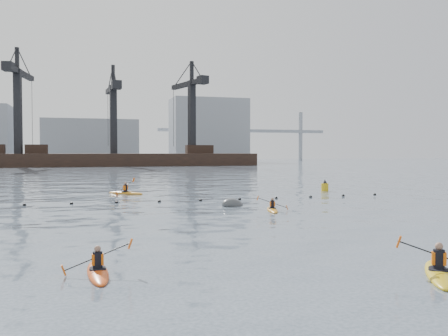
% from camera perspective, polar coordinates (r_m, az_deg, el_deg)
% --- Properties ---
extents(ground, '(400.00, 400.00, 0.00)m').
position_cam_1_polar(ground, '(13.85, 15.71, -13.23)').
color(ground, '#3B4855').
rests_on(ground, ground).
extents(float_line, '(33.24, 0.73, 0.24)m').
position_cam_1_polar(float_line, '(34.66, -5.36, -3.95)').
color(float_line, black).
rests_on(float_line, ground).
extents(barge_pier, '(72.00, 19.30, 29.50)m').
position_cam_1_polar(barge_pier, '(121.50, -13.23, 1.13)').
color(barge_pier, black).
rests_on(barge_pier, ground).
extents(skyline, '(141.00, 28.00, 22.00)m').
position_cam_1_polar(skyline, '(161.94, -13.20, 3.94)').
color(skyline, gray).
rests_on(skyline, ground).
extents(kayaker_0, '(2.07, 3.02, 1.11)m').
position_cam_1_polar(kayaker_0, '(14.79, -14.95, -11.88)').
color(kayaker_0, '#DE4C14').
rests_on(kayaker_0, ground).
extents(kayaker_1, '(2.52, 3.24, 1.24)m').
position_cam_1_polar(kayaker_1, '(15.45, 24.41, -11.33)').
color(kayaker_1, gold).
rests_on(kayaker_1, ground).
extents(kayaker_3, '(1.90, 2.87, 1.03)m').
position_cam_1_polar(kayaker_3, '(29.20, 5.84, -4.96)').
color(kayaker_3, orange).
rests_on(kayaker_3, ground).
extents(kayaker_5, '(3.12, 2.96, 1.45)m').
position_cam_1_polar(kayaker_5, '(41.37, -11.77, -2.91)').
color(kayaker_5, orange).
rests_on(kayaker_5, ground).
extents(mooring_buoy, '(2.36, 2.19, 1.35)m').
position_cam_1_polar(mooring_buoy, '(31.74, 1.07, -4.55)').
color(mooring_buoy, '#414346').
rests_on(mooring_buoy, ground).
extents(nav_buoy, '(0.66, 0.66, 1.20)m').
position_cam_1_polar(nav_buoy, '(44.34, 12.03, -2.26)').
color(nav_buoy, gold).
rests_on(nav_buoy, ground).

